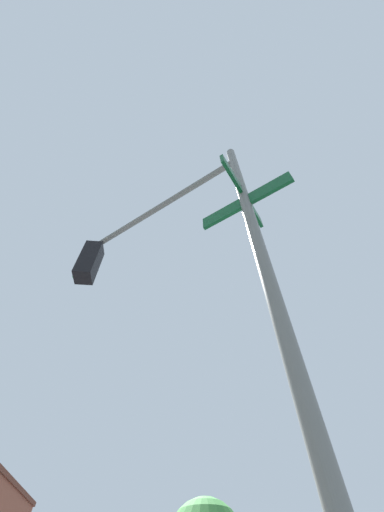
{
  "coord_description": "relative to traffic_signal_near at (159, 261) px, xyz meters",
  "views": [
    {
      "loc": [
        -8.42,
        -5.94,
        1.79
      ],
      "look_at": [
        -6.69,
        -6.08,
        4.01
      ],
      "focal_mm": 20.72,
      "sensor_mm": 36.0,
      "label": 1
    }
  ],
  "objects": [
    {
      "name": "traffic_signal_near",
      "position": [
        0.0,
        0.0,
        0.0
      ],
      "size": [
        2.27,
        2.82,
        6.4
      ],
      "color": "slate",
      "rests_on": "ground_plane"
    }
  ]
}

